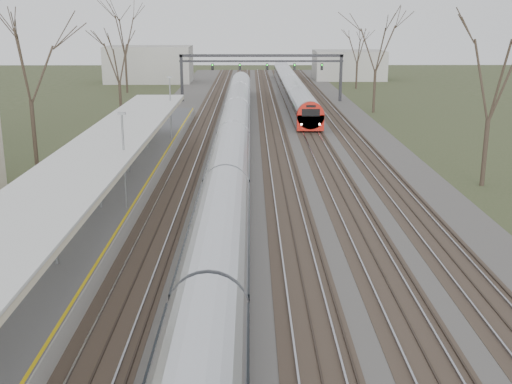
% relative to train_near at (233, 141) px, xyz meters
% --- Properties ---
extents(track_bed, '(24.00, 160.00, 0.22)m').
position_rel_train_near_xyz_m(track_bed, '(2.76, 4.99, -1.42)').
color(track_bed, '#474442').
rests_on(track_bed, ground).
extents(platform, '(3.50, 69.00, 1.00)m').
position_rel_train_near_xyz_m(platform, '(-6.55, -12.51, -0.98)').
color(platform, '#9E9B93').
rests_on(platform, ground).
extents(canopy, '(4.10, 50.00, 3.11)m').
position_rel_train_near_xyz_m(canopy, '(-6.55, -17.02, 2.45)').
color(canopy, slate).
rests_on(canopy, platform).
extents(signal_gantry, '(21.00, 0.59, 6.08)m').
position_rel_train_near_xyz_m(signal_gantry, '(2.79, 34.98, 3.43)').
color(signal_gantry, black).
rests_on(signal_gantry, ground).
extents(tree_west_far, '(5.50, 5.50, 11.33)m').
position_rel_train_near_xyz_m(tree_west_far, '(-14.50, -2.01, 6.54)').
color(tree_west_far, '#2D231C').
rests_on(tree_west_far, ground).
extents(tree_east_far, '(5.00, 5.00, 10.30)m').
position_rel_train_near_xyz_m(tree_east_far, '(16.50, -8.01, 5.81)').
color(tree_east_far, '#2D231C').
rests_on(tree_east_far, ground).
extents(train_near, '(2.62, 90.21, 3.05)m').
position_rel_train_near_xyz_m(train_near, '(0.00, 0.00, 0.00)').
color(train_near, '#AFB2BA').
rests_on(train_near, ground).
extents(train_far, '(2.62, 60.21, 3.05)m').
position_rel_train_near_xyz_m(train_far, '(7.00, 41.17, 0.00)').
color(train_far, '#AFB2BA').
rests_on(train_far, ground).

